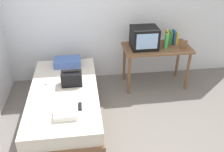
# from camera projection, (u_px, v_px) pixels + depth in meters

# --- Properties ---
(ground_plane) EXTENTS (8.00, 8.00, 0.00)m
(ground_plane) POSITION_uv_depth(u_px,v_px,m) (136.00, 147.00, 3.28)
(ground_plane) COLOR slate
(wall_back) EXTENTS (5.20, 0.10, 2.60)m
(wall_back) POSITION_uv_depth(u_px,v_px,m) (115.00, 9.00, 4.34)
(wall_back) COLOR silver
(wall_back) RESTS_ON ground
(bed) EXTENTS (1.00, 2.00, 0.51)m
(bed) POSITION_uv_depth(u_px,v_px,m) (65.00, 104.00, 3.69)
(bed) COLOR brown
(bed) RESTS_ON ground
(desk) EXTENTS (1.16, 0.60, 0.76)m
(desk) POSITION_uv_depth(u_px,v_px,m) (156.00, 52.00, 4.32)
(desk) COLOR brown
(desk) RESTS_ON ground
(tv) EXTENTS (0.44, 0.39, 0.36)m
(tv) POSITION_uv_depth(u_px,v_px,m) (144.00, 38.00, 4.14)
(tv) COLOR black
(tv) RESTS_ON desk
(water_bottle) EXTENTS (0.06, 0.06, 0.26)m
(water_bottle) POSITION_uv_depth(u_px,v_px,m) (166.00, 41.00, 4.14)
(water_bottle) COLOR green
(water_bottle) RESTS_ON desk
(book_row) EXTENTS (0.20, 0.17, 0.24)m
(book_row) POSITION_uv_depth(u_px,v_px,m) (172.00, 37.00, 4.34)
(book_row) COLOR gold
(book_row) RESTS_ON desk
(picture_frame) EXTENTS (0.11, 0.02, 0.15)m
(picture_frame) POSITION_uv_depth(u_px,v_px,m) (184.00, 45.00, 4.16)
(picture_frame) COLOR brown
(picture_frame) RESTS_ON desk
(pillow) EXTENTS (0.44, 0.31, 0.11)m
(pillow) POSITION_uv_depth(u_px,v_px,m) (67.00, 62.00, 4.19)
(pillow) COLOR #4766AD
(pillow) RESTS_ON bed
(handbag) EXTENTS (0.30, 0.20, 0.23)m
(handbag) POSITION_uv_depth(u_px,v_px,m) (72.00, 78.00, 3.64)
(handbag) COLOR black
(handbag) RESTS_ON bed
(magazine) EXTENTS (0.21, 0.29, 0.01)m
(magazine) POSITION_uv_depth(u_px,v_px,m) (57.00, 102.00, 3.30)
(magazine) COLOR white
(magazine) RESTS_ON bed
(remote_dark) EXTENTS (0.04, 0.16, 0.02)m
(remote_dark) POSITION_uv_depth(u_px,v_px,m) (80.00, 106.00, 3.20)
(remote_dark) COLOR black
(remote_dark) RESTS_ON bed
(remote_silver) EXTENTS (0.04, 0.14, 0.02)m
(remote_silver) POSITION_uv_depth(u_px,v_px,m) (46.00, 82.00, 3.72)
(remote_silver) COLOR #B7B7BC
(remote_silver) RESTS_ON bed
(folded_towel) EXTENTS (0.28, 0.22, 0.07)m
(folded_towel) POSITION_uv_depth(u_px,v_px,m) (66.00, 114.00, 3.03)
(folded_towel) COLOR white
(folded_towel) RESTS_ON bed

